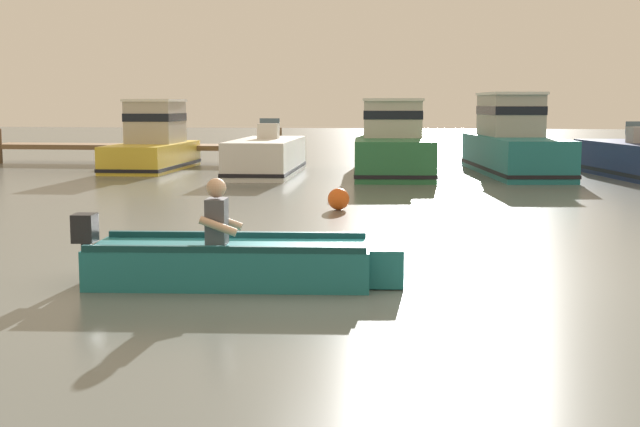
{
  "coord_description": "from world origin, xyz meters",
  "views": [
    {
      "loc": [
        0.84,
        -10.12,
        2.01
      ],
      "look_at": [
        -0.73,
        1.04,
        0.55
      ],
      "focal_mm": 47.66,
      "sensor_mm": 36.0,
      "label": 1
    }
  ],
  "objects_px": {
    "moored_boat_green": "(392,146)",
    "rowboat_with_person": "(237,261)",
    "mooring_buoy": "(339,199)",
    "moored_boat_yellow": "(153,144)",
    "moored_boat_teal": "(512,143)",
    "moored_boat_white": "(267,158)"
  },
  "relations": [
    {
      "from": "moored_boat_green",
      "to": "rowboat_with_person",
      "type": "bearing_deg",
      "value": -93.29
    },
    {
      "from": "moored_boat_green",
      "to": "mooring_buoy",
      "type": "distance_m",
      "value": 8.51
    },
    {
      "from": "moored_boat_yellow",
      "to": "moored_boat_green",
      "type": "bearing_deg",
      "value": -5.51
    },
    {
      "from": "moored_boat_teal",
      "to": "mooring_buoy",
      "type": "height_order",
      "value": "moored_boat_teal"
    },
    {
      "from": "moored_boat_yellow",
      "to": "mooring_buoy",
      "type": "relative_size",
      "value": 11.69
    },
    {
      "from": "moored_boat_teal",
      "to": "moored_boat_yellow",
      "type": "bearing_deg",
      "value": -179.88
    },
    {
      "from": "moored_boat_white",
      "to": "mooring_buoy",
      "type": "distance_m",
      "value": 8.31
    },
    {
      "from": "rowboat_with_person",
      "to": "moored_boat_yellow",
      "type": "bearing_deg",
      "value": 112.08
    },
    {
      "from": "moored_boat_white",
      "to": "moored_boat_yellow",
      "type": "bearing_deg",
      "value": 159.45
    },
    {
      "from": "moored_boat_yellow",
      "to": "mooring_buoy",
      "type": "xyz_separation_m",
      "value": [
        6.82,
        -9.18,
        -0.58
      ]
    },
    {
      "from": "moored_boat_white",
      "to": "moored_boat_green",
      "type": "distance_m",
      "value": 3.61
    },
    {
      "from": "moored_boat_yellow",
      "to": "moored_boat_teal",
      "type": "bearing_deg",
      "value": 0.12
    },
    {
      "from": "rowboat_with_person",
      "to": "moored_boat_teal",
      "type": "relative_size",
      "value": 0.54
    },
    {
      "from": "mooring_buoy",
      "to": "rowboat_with_person",
      "type": "bearing_deg",
      "value": -92.92
    },
    {
      "from": "moored_boat_white",
      "to": "mooring_buoy",
      "type": "bearing_deg",
      "value": -68.9
    },
    {
      "from": "moored_boat_yellow",
      "to": "moored_boat_white",
      "type": "distance_m",
      "value": 4.1
    },
    {
      "from": "moored_boat_yellow",
      "to": "mooring_buoy",
      "type": "height_order",
      "value": "moored_boat_yellow"
    },
    {
      "from": "moored_boat_teal",
      "to": "mooring_buoy",
      "type": "distance_m",
      "value": 10.05
    },
    {
      "from": "moored_boat_green",
      "to": "moored_boat_white",
      "type": "bearing_deg",
      "value": -168.31
    },
    {
      "from": "moored_boat_yellow",
      "to": "moored_boat_white",
      "type": "bearing_deg",
      "value": -20.55
    },
    {
      "from": "moored_boat_green",
      "to": "moored_boat_teal",
      "type": "xyz_separation_m",
      "value": [
        3.44,
        0.73,
        0.06
      ]
    },
    {
      "from": "mooring_buoy",
      "to": "moored_boat_teal",
      "type": "bearing_deg",
      "value": 66.66
    }
  ]
}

